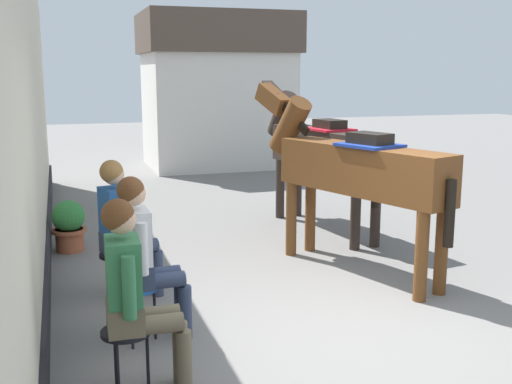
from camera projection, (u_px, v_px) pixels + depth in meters
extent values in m
plane|color=slate|center=(243.00, 244.00, 8.00)|extent=(40.00, 40.00, 0.00)
cube|color=beige|center=(16.00, 129.00, 5.51)|extent=(0.30, 14.00, 3.40)
cube|color=black|center=(31.00, 290.00, 5.81)|extent=(0.34, 14.00, 0.36)
cube|color=silver|center=(217.00, 110.00, 14.51)|extent=(3.20, 2.40, 2.60)
cube|color=brown|center=(216.00, 34.00, 14.17)|extent=(3.40, 2.60, 0.90)
cylinder|color=black|center=(126.00, 332.00, 4.19)|extent=(0.34, 0.34, 0.03)
cylinder|color=black|center=(148.00, 362.00, 4.27)|extent=(0.02, 0.02, 0.45)
cylinder|color=black|center=(116.00, 358.00, 4.33)|extent=(0.02, 0.02, 0.45)
cylinder|color=black|center=(118.00, 374.00, 4.10)|extent=(0.02, 0.02, 0.45)
cube|color=brown|center=(125.00, 316.00, 4.16)|extent=(0.25, 0.33, 0.20)
cube|color=#337247|center=(123.00, 271.00, 4.10)|extent=(0.23, 0.35, 0.44)
sphere|color=tan|center=(121.00, 219.00, 4.04)|extent=(0.20, 0.20, 0.20)
sphere|color=#593319|center=(118.00, 215.00, 4.02)|extent=(0.22, 0.22, 0.22)
cylinder|color=brown|center=(152.00, 316.00, 4.30)|extent=(0.38, 0.14, 0.13)
cylinder|color=brown|center=(180.00, 352.00, 4.41)|extent=(0.11, 0.11, 0.46)
cylinder|color=brown|center=(155.00, 324.00, 4.15)|extent=(0.38, 0.14, 0.13)
cylinder|color=brown|center=(184.00, 362.00, 4.26)|extent=(0.11, 0.11, 0.46)
cylinder|color=#337247|center=(124.00, 269.00, 4.31)|extent=(0.09, 0.09, 0.42)
cylinder|color=#337247|center=(129.00, 288.00, 3.93)|extent=(0.09, 0.09, 0.42)
cylinder|color=#194C99|center=(137.00, 288.00, 5.04)|extent=(0.34, 0.34, 0.03)
cylinder|color=black|center=(155.00, 314.00, 5.13)|extent=(0.02, 0.02, 0.45)
cylinder|color=black|center=(127.00, 312.00, 5.17)|extent=(0.02, 0.02, 0.45)
cylinder|color=black|center=(132.00, 323.00, 4.95)|extent=(0.02, 0.02, 0.45)
cube|color=#2D3851|center=(136.00, 275.00, 5.01)|extent=(0.26, 0.33, 0.20)
cube|color=silver|center=(135.00, 237.00, 4.95)|extent=(0.24, 0.35, 0.44)
sphere|color=tan|center=(133.00, 194.00, 4.89)|extent=(0.20, 0.20, 0.20)
sphere|color=#593319|center=(130.00, 190.00, 4.87)|extent=(0.22, 0.22, 0.22)
cylinder|color=#2D3851|center=(158.00, 275.00, 5.16)|extent=(0.39, 0.15, 0.13)
cylinder|color=#2D3851|center=(181.00, 306.00, 5.29)|extent=(0.11, 0.11, 0.46)
cylinder|color=#2D3851|center=(162.00, 281.00, 5.02)|extent=(0.39, 0.15, 0.13)
cylinder|color=#2D3851|center=(185.00, 312.00, 5.14)|extent=(0.11, 0.11, 0.46)
cylinder|color=silver|center=(133.00, 236.00, 5.15)|extent=(0.09, 0.09, 0.42)
cylinder|color=silver|center=(142.00, 249.00, 4.79)|extent=(0.09, 0.09, 0.42)
cylinder|color=black|center=(117.00, 255.00, 5.95)|extent=(0.34, 0.34, 0.03)
cylinder|color=black|center=(132.00, 276.00, 6.07)|extent=(0.02, 0.02, 0.45)
cylinder|color=black|center=(107.00, 277.00, 6.05)|extent=(0.02, 0.02, 0.45)
cylinder|color=black|center=(116.00, 284.00, 5.86)|extent=(0.02, 0.02, 0.45)
cube|color=#2D3851|center=(117.00, 243.00, 5.92)|extent=(0.32, 0.37, 0.20)
cube|color=#1E4C8C|center=(115.00, 211.00, 5.86)|extent=(0.30, 0.39, 0.44)
sphere|color=tan|center=(114.00, 174.00, 5.80)|extent=(0.20, 0.20, 0.20)
sphere|color=olive|center=(111.00, 172.00, 5.78)|extent=(0.22, 0.22, 0.22)
cylinder|color=#2D3851|center=(132.00, 244.00, 6.10)|extent=(0.40, 0.23, 0.13)
cylinder|color=#2D3851|center=(151.00, 269.00, 6.26)|extent=(0.11, 0.11, 0.46)
cylinder|color=#2D3851|center=(139.00, 247.00, 5.97)|extent=(0.40, 0.23, 0.13)
cylinder|color=#2D3851|center=(158.00, 273.00, 6.13)|extent=(0.11, 0.11, 0.46)
cylinder|color=#1E4C8C|center=(110.00, 212.00, 6.05)|extent=(0.09, 0.09, 0.42)
cylinder|color=#1E4C8C|center=(125.00, 220.00, 5.72)|extent=(0.09, 0.09, 0.42)
cube|color=brown|center=(362.00, 170.00, 6.66)|extent=(1.14, 2.22, 0.52)
cylinder|color=brown|center=(291.00, 219.00, 7.47)|extent=(0.13, 0.13, 0.90)
cylinder|color=brown|center=(310.00, 215.00, 7.66)|extent=(0.13, 0.13, 0.90)
cylinder|color=brown|center=(421.00, 256.00, 5.95)|extent=(0.13, 0.13, 0.90)
cylinder|color=brown|center=(441.00, 251.00, 6.14)|extent=(0.13, 0.13, 0.90)
cylinder|color=brown|center=(290.00, 126.00, 7.53)|extent=(0.47, 0.69, 0.73)
cube|color=brown|center=(273.00, 99.00, 7.73)|extent=(0.34, 0.56, 0.40)
cube|color=black|center=(291.00, 114.00, 7.48)|extent=(0.25, 0.61, 0.48)
cylinder|color=black|center=(450.00, 213.00, 5.82)|extent=(0.13, 0.13, 0.65)
cube|color=navy|center=(370.00, 145.00, 6.53)|extent=(0.67, 0.73, 0.03)
cube|color=black|center=(370.00, 138.00, 6.52)|extent=(0.41, 0.51, 0.12)
cube|color=#2D231E|center=(325.00, 149.00, 8.47)|extent=(0.78, 2.24, 0.52)
cylinder|color=#2D231E|center=(280.00, 189.00, 9.39)|extent=(0.13, 0.13, 0.90)
cylinder|color=#2D231E|center=(298.00, 187.00, 9.53)|extent=(0.13, 0.13, 0.90)
cylinder|color=#2D231E|center=(356.00, 214.00, 7.69)|extent=(0.13, 0.13, 0.90)
cylinder|color=#2D231E|center=(376.00, 212.00, 7.83)|extent=(0.13, 0.13, 0.90)
cylinder|color=#2D231E|center=(282.00, 115.00, 9.44)|extent=(0.38, 0.67, 0.73)
cube|color=#2D231E|center=(272.00, 94.00, 9.68)|extent=(0.26, 0.55, 0.40)
cube|color=black|center=(283.00, 105.00, 9.40)|extent=(0.14, 0.63, 0.48)
cylinder|color=black|center=(376.00, 181.00, 7.52)|extent=(0.11, 0.11, 0.65)
cube|color=red|center=(329.00, 129.00, 8.33)|extent=(0.59, 0.67, 0.03)
cube|color=black|center=(330.00, 124.00, 8.31)|extent=(0.35, 0.48, 0.12)
cylinder|color=#A85638|center=(70.00, 240.00, 7.69)|extent=(0.34, 0.34, 0.28)
cylinder|color=#A85638|center=(69.00, 230.00, 7.67)|extent=(0.43, 0.43, 0.04)
sphere|color=#2D7A38|center=(68.00, 216.00, 7.64)|extent=(0.40, 0.40, 0.40)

